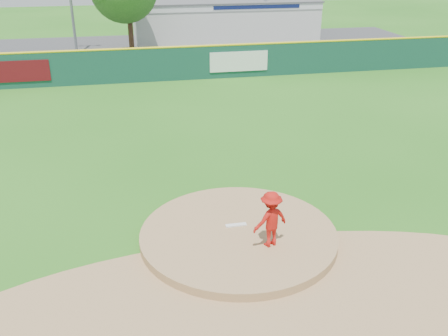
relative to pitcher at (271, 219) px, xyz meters
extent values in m
plane|color=#286B19|center=(-0.66, 0.82, -1.03)|extent=(120.00, 120.00, 0.00)
cylinder|color=#9E774C|center=(-0.66, 0.82, -1.03)|extent=(5.50, 5.50, 0.50)
cube|color=white|center=(-0.66, 1.12, -0.76)|extent=(0.60, 0.15, 0.04)
cylinder|color=#9E774C|center=(-0.66, -2.18, -1.02)|extent=(15.40, 15.40, 0.01)
cube|color=#38383A|center=(-0.66, 27.82, -1.02)|extent=(44.00, 16.00, 0.02)
imported|color=red|center=(0.00, 0.00, 0.00)|extent=(1.14, 0.87, 1.55)
imported|color=white|center=(0.04, 21.37, -0.27)|extent=(5.79, 4.06, 1.47)
cube|color=silver|center=(5.34, 32.82, 0.57)|extent=(15.00, 8.00, 3.20)
cube|color=white|center=(5.34, 28.80, 1.97)|extent=(15.00, 0.06, 0.55)
cube|color=#0F194C|center=(7.34, 28.76, 1.97)|extent=(7.00, 0.03, 0.28)
cube|color=#5F0D14|center=(-9.31, 18.74, -0.03)|extent=(3.60, 0.04, 1.20)
cube|color=white|center=(3.54, 18.74, -0.03)|extent=(3.60, 0.04, 1.20)
cube|color=#144136|center=(-0.66, 18.82, -0.03)|extent=(40.00, 0.10, 2.00)
cylinder|color=yellow|center=(-0.66, 18.82, 0.97)|extent=(40.00, 0.14, 0.14)
cylinder|color=#382314|center=(-2.66, 25.82, 0.27)|extent=(0.36, 0.36, 2.60)
cylinder|color=#382314|center=(12.34, 36.82, -0.23)|extent=(0.40, 0.40, 1.60)
camera|label=1|loc=(-3.47, -10.81, 6.57)|focal=40.00mm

